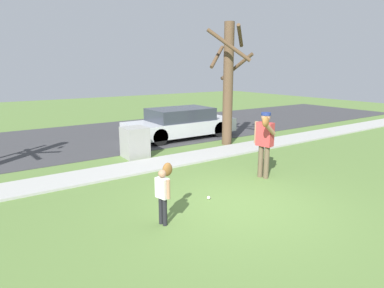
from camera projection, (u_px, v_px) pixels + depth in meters
The scene contains 9 objects.
ground_plane at pixel (159, 165), 9.81m from camera, with size 48.00×48.00×0.00m, color #567538.
sidewalk_strip at pixel (157, 164), 9.89m from camera, with size 36.00×1.20×0.06m, color #A3A39E.
road_surface at pixel (101, 136), 13.91m from camera, with size 36.00×6.80×0.02m, color #38383A.
person_adult at pixel (265, 138), 8.44m from camera, with size 0.68×0.76×1.74m.
person_child at pixel (164, 187), 6.02m from camera, with size 0.46×0.50×1.11m.
baseball at pixel (209, 198), 7.26m from camera, with size 0.07×0.07×0.07m, color white.
utility_cabinet at pixel (135, 142), 10.64m from camera, with size 0.75×0.76×0.99m, color gray.
street_tree_near at pixel (228, 81), 12.01m from camera, with size 1.84×1.88×4.46m.
parked_sedan_silver at pixel (180, 123), 13.56m from camera, with size 4.60×1.80×1.23m.
Camera 1 is at (-4.48, -4.84, 2.85)m, focal length 30.59 mm.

